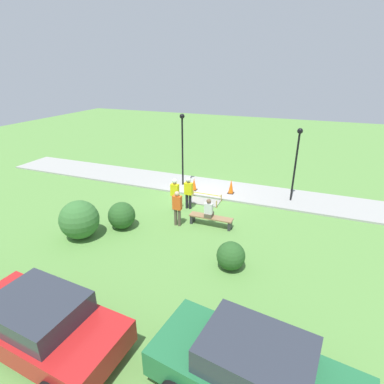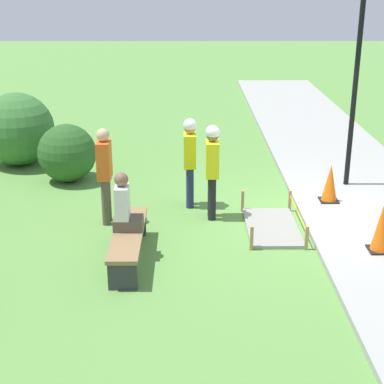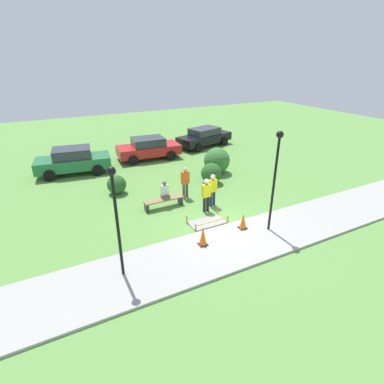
{
  "view_description": "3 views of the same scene",
  "coord_description": "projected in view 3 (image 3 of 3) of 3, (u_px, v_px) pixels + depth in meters",
  "views": [
    {
      "loc": [
        -5.23,
        14.4,
        6.7
      ],
      "look_at": [
        -0.32,
        1.88,
        1.07
      ],
      "focal_mm": 28.0,
      "sensor_mm": 36.0,
      "label": 1
    },
    {
      "loc": [
        -9.67,
        2.0,
        4.05
      ],
      "look_at": [
        -0.66,
        1.94,
        0.73
      ],
      "focal_mm": 55.0,
      "sensor_mm": 36.0,
      "label": 2
    },
    {
      "loc": [
        -6.44,
        -9.43,
        6.83
      ],
      "look_at": [
        -0.46,
        2.18,
        0.87
      ],
      "focal_mm": 28.0,
      "sensor_mm": 36.0,
      "label": 3
    }
  ],
  "objects": [
    {
      "name": "worker_assistant",
      "position": [
        206.0,
        193.0,
        14.01
      ],
      "size": [
        0.4,
        0.24,
        1.68
      ],
      "color": "black",
      "rests_on": "ground_plane"
    },
    {
      "name": "sidewalk",
      "position": [
        243.0,
        242.0,
        11.98
      ],
      "size": [
        28.0,
        2.82,
        0.1
      ],
      "color": "#9E9E99",
      "rests_on": "ground_plane"
    },
    {
      "name": "worker_supervisor",
      "position": [
        213.0,
        188.0,
        14.56
      ],
      "size": [
        0.4,
        0.24,
        1.66
      ],
      "color": "navy",
      "rests_on": "ground_plane"
    },
    {
      "name": "parked_car_red",
      "position": [
        149.0,
        148.0,
        21.47
      ],
      "size": [
        4.53,
        2.4,
        1.54
      ],
      "rotation": [
        0.0,
        0.0,
        -0.07
      ],
      "color": "red",
      "rests_on": "ground_plane"
    },
    {
      "name": "bystander_in_orange_shirt",
      "position": [
        185.0,
        181.0,
        15.42
      ],
      "size": [
        0.4,
        0.22,
        1.68
      ],
      "color": "brown",
      "rests_on": "ground_plane"
    },
    {
      "name": "parked_car_green",
      "position": [
        73.0,
        160.0,
        18.78
      ],
      "size": [
        4.68,
        2.55,
        1.64
      ],
      "rotation": [
        0.0,
        0.0,
        -0.14
      ],
      "color": "#236B3D",
      "rests_on": "ground_plane"
    },
    {
      "name": "lamppost_far",
      "position": [
        116.0,
        208.0,
        9.09
      ],
      "size": [
        0.28,
        0.28,
        3.84
      ],
      "color": "black",
      "rests_on": "sidewalk"
    },
    {
      "name": "lamppost_near",
      "position": [
        276.0,
        169.0,
        11.63
      ],
      "size": [
        0.28,
        0.28,
        4.21
      ],
      "color": "black",
      "rests_on": "sidewalk"
    },
    {
      "name": "wet_concrete_patch",
      "position": [
        207.0,
        222.0,
        13.38
      ],
      "size": [
        1.66,
        0.91,
        0.4
      ],
      "color": "gray",
      "rests_on": "ground_plane"
    },
    {
      "name": "traffic_cone_far_patch",
      "position": [
        243.0,
        221.0,
        12.68
      ],
      "size": [
        0.34,
        0.34,
        0.71
      ],
      "color": "black",
      "rests_on": "sidewalk"
    },
    {
      "name": "ground_plane",
      "position": [
        224.0,
        226.0,
        13.14
      ],
      "size": [
        60.0,
        60.0,
        0.0
      ],
      "primitive_type": "plane",
      "color": "#5B8E42"
    },
    {
      "name": "shrub_rounded_far",
      "position": [
        217.0,
        161.0,
        18.84
      ],
      "size": [
        1.63,
        1.63,
        1.63
      ],
      "color": "#387033",
      "rests_on": "ground_plane"
    },
    {
      "name": "traffic_cone_near_patch",
      "position": [
        203.0,
        236.0,
        11.53
      ],
      "size": [
        0.34,
        0.34,
        0.8
      ],
      "color": "black",
      "rests_on": "sidewalk"
    },
    {
      "name": "shrub_rounded_mid",
      "position": [
        117.0,
        185.0,
        16.1
      ],
      "size": [
        1.02,
        1.02,
        1.02
      ],
      "color": "#285623",
      "rests_on": "ground_plane"
    },
    {
      "name": "parked_car_black",
      "position": [
        204.0,
        137.0,
        24.44
      ],
      "size": [
        4.99,
        2.85,
        1.52
      ],
      "rotation": [
        0.0,
        0.0,
        0.25
      ],
      "color": "black",
      "rests_on": "ground_plane"
    },
    {
      "name": "person_seated_on_bench",
      "position": [
        165.0,
        192.0,
        14.55
      ],
      "size": [
        0.36,
        0.44,
        0.89
      ],
      "color": "brown",
      "rests_on": "park_bench"
    },
    {
      "name": "park_bench",
      "position": [
        164.0,
        201.0,
        14.66
      ],
      "size": [
        1.98,
        0.44,
        0.46
      ],
      "color": "#2D2D33",
      "rests_on": "ground_plane"
    },
    {
      "name": "shrub_rounded_near",
      "position": [
        211.0,
        173.0,
        17.37
      ],
      "size": [
        1.21,
        1.21,
        1.21
      ],
      "color": "#285623",
      "rests_on": "ground_plane"
    }
  ]
}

